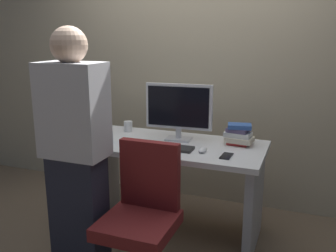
% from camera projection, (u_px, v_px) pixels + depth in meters
% --- Properties ---
extents(ground_plane, '(9.00, 9.00, 0.00)m').
position_uv_depth(ground_plane, '(170.00, 230.00, 3.08)').
color(ground_plane, brown).
extents(wall_back, '(6.40, 0.10, 3.00)m').
position_uv_depth(wall_back, '(200.00, 44.00, 3.42)').
color(wall_back, tan).
rests_on(wall_back, ground).
extents(desk, '(1.47, 0.71, 0.76)m').
position_uv_depth(desk, '(170.00, 171.00, 2.95)').
color(desk, white).
rests_on(desk, ground).
extents(office_chair, '(0.52, 0.52, 0.94)m').
position_uv_depth(office_chair, '(142.00, 225.00, 2.30)').
color(office_chair, black).
rests_on(office_chair, ground).
extents(person_at_desk, '(0.40, 0.24, 1.64)m').
position_uv_depth(person_at_desk, '(76.00, 157.00, 2.31)').
color(person_at_desk, '#262838').
rests_on(person_at_desk, ground).
extents(monitor, '(0.54, 0.15, 0.46)m').
position_uv_depth(monitor, '(179.00, 109.00, 2.92)').
color(monitor, silver).
rests_on(monitor, desk).
extents(keyboard, '(0.43, 0.13, 0.02)m').
position_uv_depth(keyboard, '(165.00, 147.00, 2.77)').
color(keyboard, '#262626').
rests_on(keyboard, desk).
extents(mouse, '(0.06, 0.10, 0.03)m').
position_uv_depth(mouse, '(203.00, 150.00, 2.67)').
color(mouse, white).
rests_on(mouse, desk).
extents(cup_near_keyboard, '(0.08, 0.08, 0.10)m').
position_uv_depth(cup_near_keyboard, '(108.00, 137.00, 2.88)').
color(cup_near_keyboard, '#3372B2').
rests_on(cup_near_keyboard, desk).
extents(cup_by_monitor, '(0.07, 0.07, 0.09)m').
position_uv_depth(cup_by_monitor, '(128.00, 126.00, 3.24)').
color(cup_by_monitor, silver).
rests_on(cup_by_monitor, desk).
extents(book_stack, '(0.23, 0.20, 0.16)m').
position_uv_depth(book_stack, '(239.00, 134.00, 2.84)').
color(book_stack, red).
rests_on(book_stack, desk).
extents(cell_phone, '(0.07, 0.15, 0.01)m').
position_uv_depth(cell_phone, '(226.00, 156.00, 2.58)').
color(cell_phone, black).
rests_on(cell_phone, desk).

